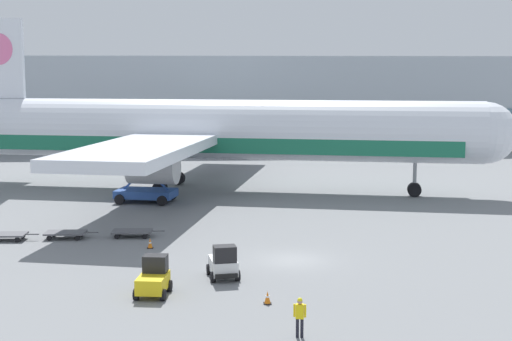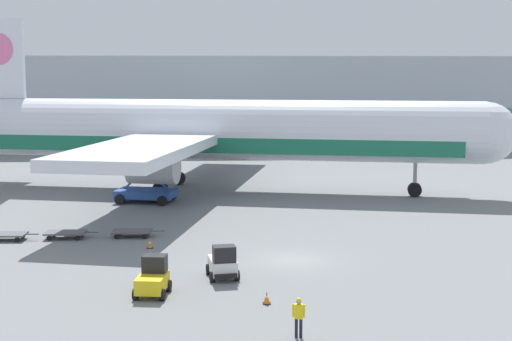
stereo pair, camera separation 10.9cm
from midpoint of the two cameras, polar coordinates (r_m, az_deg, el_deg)
The scene contains 12 objects.
ground_plane at distance 44.77m, azimuth 2.96°, elevation -7.16°, with size 400.00×400.00×0.00m, color slate.
terminal_building at distance 113.07m, azimuth -2.97°, elevation 5.49°, with size 90.00×18.20×14.00m.
airplane_main at distance 70.11m, azimuth -4.29°, elevation 3.11°, with size 57.29×48.58×17.00m.
scissor_lift_loader at distance 64.73m, azimuth -8.74°, elevation -0.71°, with size 5.73×4.33×5.41m.
baggage_tug_foreground at distance 40.68m, azimuth -2.58°, elevation -7.42°, with size 1.95×2.63×2.00m.
baggage_tug_mid at distance 38.17m, azimuth -8.16°, elevation -8.53°, with size 1.92×2.62×2.00m.
baggage_dolly_lead at distance 52.71m, azimuth -19.32°, elevation -4.87°, with size 3.72×1.59×0.48m.
baggage_dolly_second at distance 52.02m, azimuth -14.92°, elevation -4.85°, with size 3.72×1.59×0.48m.
baggage_dolly_third at distance 51.48m, azimuth -9.80°, elevation -4.84°, with size 3.72×1.59×0.48m.
ground_crew_far at distance 31.93m, azimuth 3.53°, elevation -11.38°, with size 0.56×0.29×1.81m.
traffic_cone_near at distance 48.06m, azimuth -8.42°, elevation -5.79°, with size 0.40×0.40×0.67m.
traffic_cone_far at distance 36.47m, azimuth 0.95°, elevation -10.13°, with size 0.40×0.40×0.67m.
Camera 2 is at (-4.52, -43.01, 11.57)m, focal length 50.00 mm.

